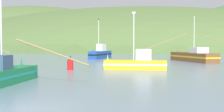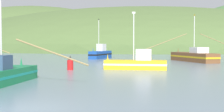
# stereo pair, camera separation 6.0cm
# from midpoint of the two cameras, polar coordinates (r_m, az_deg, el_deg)

# --- Properties ---
(ground_plane) EXTENTS (600.00, 600.00, 0.00)m
(ground_plane) POSITION_cam_midpoint_polar(r_m,az_deg,el_deg) (14.19, -16.47, -9.62)
(ground_plane) COLOR slate
(hill_mid_left) EXTENTS (198.63, 158.90, 41.94)m
(hill_mid_left) POSITION_cam_midpoint_polar(r_m,az_deg,el_deg) (163.12, 4.18, 1.28)
(hill_mid_left) COLOR #516B38
(hill_mid_left) RESTS_ON ground
(hill_far_center) EXTENTS (190.64, 152.51, 71.54)m
(hill_far_center) POSITION_cam_midpoint_polar(r_m,az_deg,el_deg) (280.06, -14.62, 1.64)
(hill_far_center) COLOR #516B38
(hill_far_center) RESTS_ON ground
(fishing_boat_brown) EXTENTS (16.58, 11.03, 7.70)m
(fishing_boat_brown) POSITION_cam_midpoint_polar(r_m,az_deg,el_deg) (51.30, 15.21, -0.07)
(fishing_boat_brown) COLOR brown
(fishing_boat_brown) RESTS_ON ground
(fishing_boat_blue) EXTENTS (2.87, 8.55, 7.80)m
(fishing_boat_blue) POSITION_cam_midpoint_polar(r_m,az_deg,el_deg) (60.25, -2.12, 0.46)
(fishing_boat_blue) COLOR #19479E
(fishing_boat_blue) RESTS_ON ground
(fishing_boat_yellow) EXTENTS (7.14, 2.11, 6.55)m
(fishing_boat_yellow) POSITION_cam_midpoint_polar(r_m,az_deg,el_deg) (34.40, 4.75, -1.33)
(fishing_boat_yellow) COLOR gold
(fishing_boat_yellow) RESTS_ON ground
(channel_buoy) EXTENTS (0.68, 0.68, 1.63)m
(channel_buoy) POSITION_cam_midpoint_polar(r_m,az_deg,el_deg) (34.01, -7.85, -1.48)
(channel_buoy) COLOR red
(channel_buoy) RESTS_ON ground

